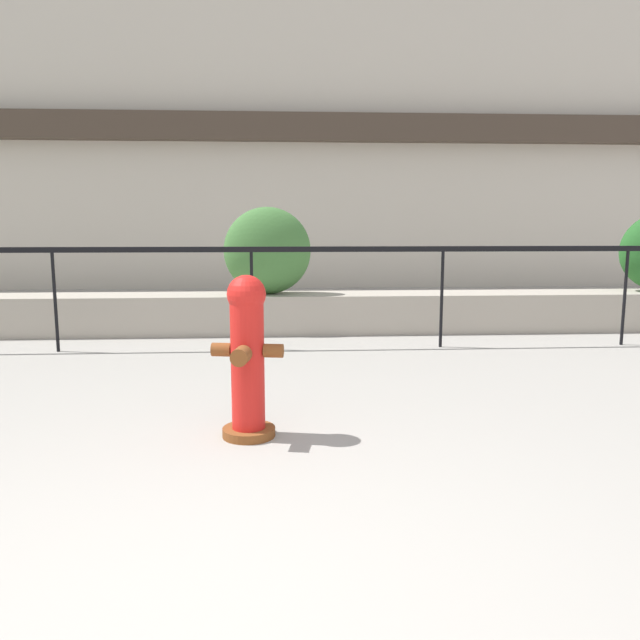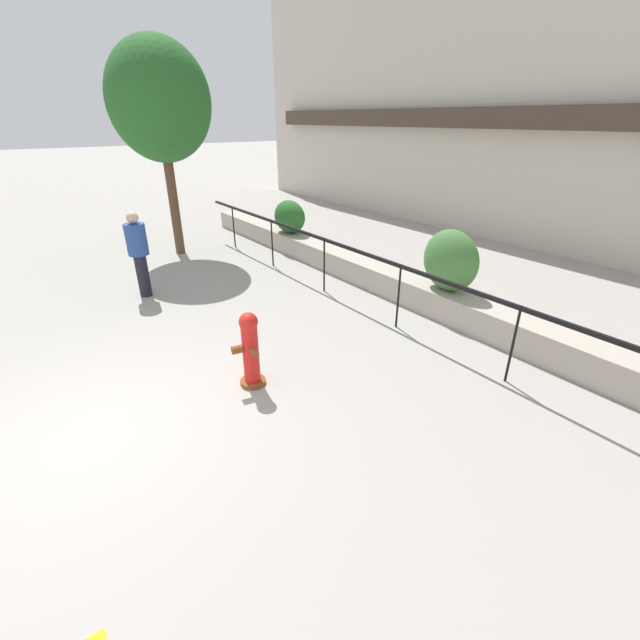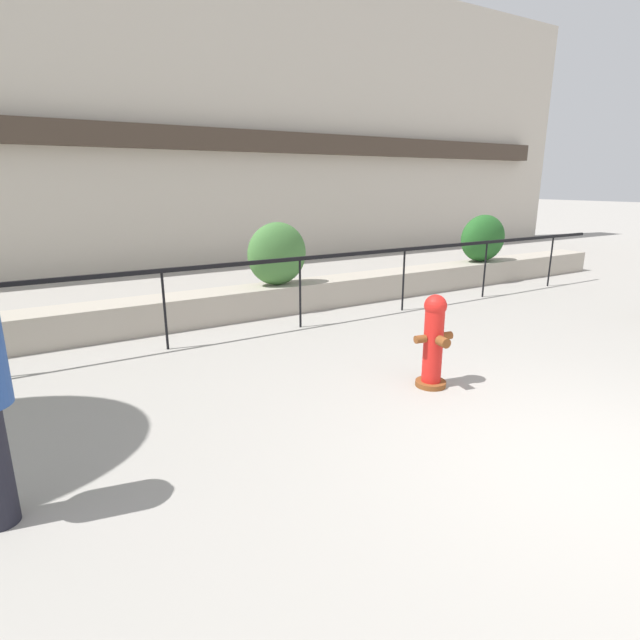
% 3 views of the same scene
% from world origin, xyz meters
% --- Properties ---
extents(ground_plane, '(120.00, 120.00, 0.00)m').
position_xyz_m(ground_plane, '(0.00, 0.00, 0.00)').
color(ground_plane, '#9E9991').
extents(building_facade, '(30.00, 1.36, 8.00)m').
position_xyz_m(building_facade, '(0.00, 11.98, 3.99)').
color(building_facade, beige).
rests_on(building_facade, ground).
extents(planter_wall_low, '(18.00, 0.70, 0.50)m').
position_xyz_m(planter_wall_low, '(0.00, 6.00, 0.25)').
color(planter_wall_low, '#ADA393').
rests_on(planter_wall_low, ground).
extents(fence_railing_segment, '(15.00, 0.05, 1.15)m').
position_xyz_m(fence_railing_segment, '(-0.00, 4.90, 1.02)').
color(fence_railing_segment, black).
rests_on(fence_railing_segment, ground).
extents(hedge_bush_0, '(1.09, 0.70, 0.86)m').
position_xyz_m(hedge_bush_0, '(-5.20, 6.00, 0.93)').
color(hedge_bush_0, '#235B23').
rests_on(hedge_bush_0, planter_wall_low).
extents(hedge_bush_1, '(1.11, 0.63, 1.11)m').
position_xyz_m(hedge_bush_1, '(0.15, 6.00, 1.05)').
color(hedge_bush_1, '#427538').
rests_on(hedge_bush_1, planter_wall_low).
extents(fire_hydrant, '(0.48, 0.46, 1.08)m').
position_xyz_m(fire_hydrant, '(0.11, 1.99, 0.55)').
color(fire_hydrant, brown).
rests_on(fire_hydrant, ground).
extents(street_tree, '(2.65, 2.38, 5.11)m').
position_xyz_m(street_tree, '(-6.76, 3.42, 3.70)').
color(street_tree, brown).
rests_on(street_tree, ground).
extents(pedestrian, '(0.55, 0.55, 1.73)m').
position_xyz_m(pedestrian, '(-4.12, 1.75, 0.99)').
color(pedestrian, black).
rests_on(pedestrian, ground).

